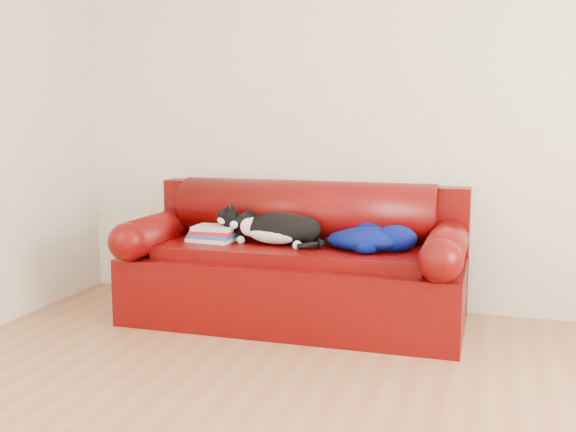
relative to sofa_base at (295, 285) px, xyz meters
name	(u,v)px	position (x,y,z in m)	size (l,w,h in m)	color
room_shell	(346,15)	(0.63, -1.48, 1.43)	(4.52, 4.02, 2.61)	beige
sofa_base	(295,285)	(0.00, 0.00, 0.00)	(2.10, 0.90, 0.50)	#360202
sofa_back	(305,231)	(0.00, 0.24, 0.30)	(2.10, 1.01, 0.88)	#360202
book_stack	(214,234)	(-0.53, -0.05, 0.31)	(0.31, 0.25, 0.10)	beige
cat	(280,229)	(-0.09, -0.04, 0.36)	(0.70, 0.28, 0.25)	black
blanket	(371,238)	(0.49, -0.02, 0.33)	(0.63, 0.52, 0.16)	#020244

